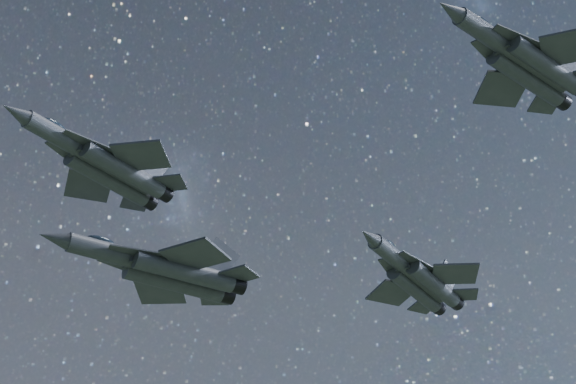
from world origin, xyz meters
TOP-DOWN VIEW (x-y plane):
  - jet_lead at (-13.63, 5.19)m, footprint 16.73×11.50m
  - jet_left at (-3.49, 12.18)m, footprint 19.65×13.67m
  - jet_right at (5.28, -22.29)m, footprint 15.44×10.96m
  - jet_slot at (14.84, -0.77)m, footprint 16.33×10.98m

SIDE VIEW (x-z plane):
  - jet_slot at x=14.84m, z-range 135.37..139.50m
  - jet_left at x=-3.49m, z-range 135.31..140.25m
  - jet_lead at x=-13.63m, z-range 138.73..142.92m
  - jet_right at x=5.28m, z-range 140.69..144.62m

